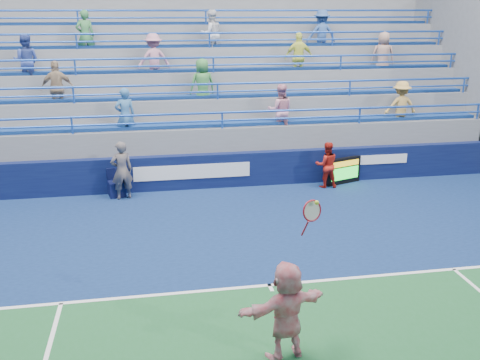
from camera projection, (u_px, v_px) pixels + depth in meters
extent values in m
plane|color=#333538|center=(269.00, 286.00, 10.92)|extent=(120.00, 120.00, 0.00)
cube|color=#0E234A|center=(249.00, 242.00, 12.98)|extent=(18.00, 8.40, 0.02)
cube|color=white|center=(269.00, 285.00, 10.91)|extent=(11.00, 0.10, 0.01)
cube|color=white|center=(271.00, 288.00, 10.82)|extent=(0.08, 0.30, 0.01)
cube|color=#0A0F3A|center=(224.00, 170.00, 16.84)|extent=(18.00, 0.30, 1.10)
cube|color=white|center=(192.00, 172.00, 16.52)|extent=(3.60, 0.02, 0.45)
cube|color=white|center=(381.00, 159.00, 17.50)|extent=(1.80, 0.02, 0.30)
cube|color=slate|center=(212.00, 147.00, 19.61)|extent=(18.00, 5.60, 1.10)
cube|color=slate|center=(212.00, 137.00, 19.50)|extent=(18.00, 5.60, 1.85)
cube|color=navy|center=(221.00, 124.00, 16.99)|extent=(17.40, 0.45, 0.10)
cylinder|color=blue|center=(222.00, 113.00, 16.48)|extent=(18.00, 0.07, 0.07)
cube|color=slate|center=(210.00, 125.00, 19.85)|extent=(18.00, 4.60, 2.60)
cube|color=navy|center=(216.00, 96.00, 17.70)|extent=(17.40, 0.45, 0.10)
cylinder|color=blue|center=(218.00, 84.00, 17.19)|extent=(18.00, 0.07, 0.07)
cube|color=slate|center=(208.00, 112.00, 20.21)|extent=(18.00, 3.60, 3.35)
cube|color=navy|center=(212.00, 70.00, 18.41)|extent=(17.40, 0.45, 0.10)
cylinder|color=blue|center=(213.00, 57.00, 17.90)|extent=(18.00, 0.07, 0.07)
cube|color=slate|center=(207.00, 100.00, 20.56)|extent=(18.00, 2.60, 4.10)
cube|color=navy|center=(208.00, 46.00, 19.12)|extent=(17.40, 0.45, 0.10)
cylinder|color=blue|center=(209.00, 33.00, 18.61)|extent=(18.00, 0.07, 0.07)
cube|color=slate|center=(205.00, 89.00, 20.91)|extent=(18.00, 1.60, 4.85)
cube|color=navy|center=(205.00, 23.00, 19.83)|extent=(17.40, 0.45, 0.10)
cylinder|color=blue|center=(206.00, 10.00, 19.32)|extent=(18.00, 0.07, 0.07)
imported|color=#33489B|center=(26.00, 61.00, 17.30)|extent=(0.89, 0.72, 1.70)
imported|color=#315495|center=(321.00, 34.00, 19.69)|extent=(1.10, 0.64, 1.70)
imported|color=#9C8368|center=(58.00, 88.00, 16.76)|extent=(1.04, 0.53, 1.70)
imported|color=#397F3D|center=(203.00, 85.00, 17.51)|extent=(0.92, 0.70, 1.70)
imported|color=#BC7994|center=(154.00, 59.00, 17.97)|extent=(1.20, 0.83, 1.70)
imported|color=tan|center=(383.00, 56.00, 19.32)|extent=(0.95, 0.76, 1.70)
imported|color=#E8F05D|center=(299.00, 57.00, 18.80)|extent=(1.02, 0.47, 1.70)
imported|color=pink|center=(280.00, 111.00, 17.20)|extent=(0.91, 0.76, 1.70)
imported|color=#33669A|center=(125.00, 116.00, 16.39)|extent=(0.69, 0.53, 1.70)
imported|color=tan|center=(401.00, 107.00, 17.88)|extent=(1.13, 0.69, 1.70)
imported|color=#377A42|center=(85.00, 36.00, 18.31)|extent=(0.69, 0.52, 1.70)
imported|color=white|center=(211.00, 35.00, 19.02)|extent=(0.96, 0.83, 1.70)
cube|color=black|center=(344.00, 171.00, 17.18)|extent=(1.23, 0.54, 0.87)
cube|color=gold|center=(345.00, 164.00, 17.02)|extent=(1.07, 0.02, 0.17)
cube|color=#19E533|center=(344.00, 173.00, 17.12)|extent=(1.07, 0.02, 0.39)
cube|color=#0B1138|center=(117.00, 189.00, 16.07)|extent=(0.57, 0.57, 0.47)
cube|color=#0B1138|center=(116.00, 174.00, 16.14)|extent=(0.47, 0.16, 0.37)
imported|color=white|center=(286.00, 311.00, 8.46)|extent=(1.63, 0.92, 1.68)
torus|color=maroon|center=(312.00, 211.00, 8.00)|extent=(0.35, 0.20, 0.34)
cylinder|color=maroon|center=(305.00, 228.00, 8.07)|extent=(0.08, 0.19, 0.30)
sphere|color=#CBD932|center=(317.00, 203.00, 7.92)|extent=(0.07, 0.07, 0.07)
imported|color=#16203D|center=(122.00, 171.00, 15.66)|extent=(0.73, 0.58, 1.76)
imported|color=#B11D14|center=(327.00, 165.00, 16.76)|extent=(0.76, 0.61, 1.47)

